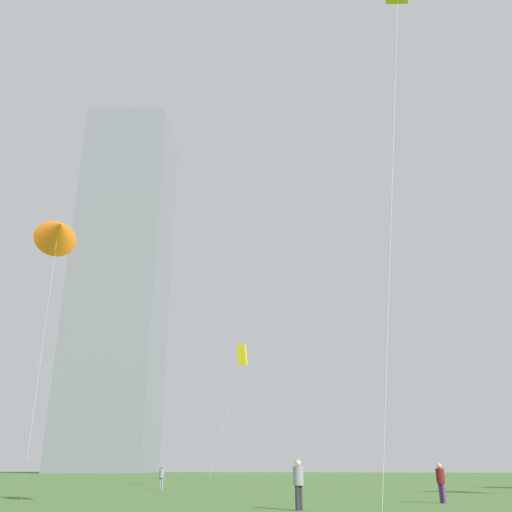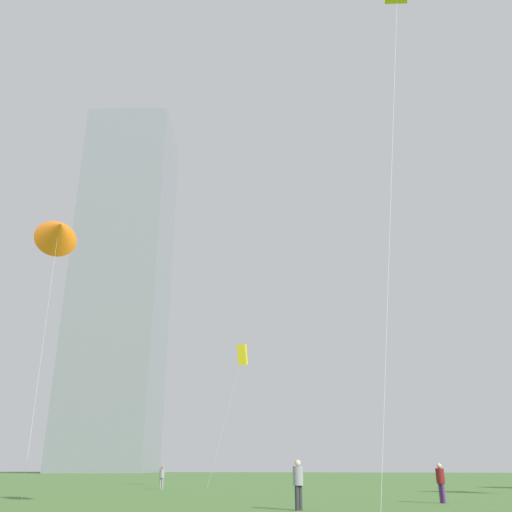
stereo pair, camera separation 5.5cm
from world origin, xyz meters
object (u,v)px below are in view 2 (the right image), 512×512
Objects in this scene: person_standing_0 at (298,481)px; person_standing_2 at (162,476)px; person_standing_1 at (441,480)px; kite_flying_2 at (242,355)px; distant_highrise_0 at (123,282)px; kite_flying_0 at (58,231)px.

person_standing_0 reaches higher than person_standing_2.
person_standing_1 is 22.46m from kite_flying_2.
kite_flying_2 is at bearing 178.97° from person_standing_1.
person_standing_2 is 117.64m from distant_highrise_0.
person_standing_0 is 1.06× the size of person_standing_1.
person_standing_1 is at bearing -52.28° from kite_flying_2.
person_standing_1 is 28.28m from kite_flying_0.
person_standing_2 is 0.02× the size of distant_highrise_0.
distant_highrise_0 reaches higher than person_standing_1.
distant_highrise_0 reaches higher than kite_flying_0.
person_standing_2 is 11.10m from kite_flying_2.
person_standing_0 is at bearing -71.46° from distant_highrise_0.
person_standing_0 is at bearing -28.40° from kite_flying_0.
kite_flying_0 reaches higher than kite_flying_2.
person_standing_1 is at bearing -36.93° from person_standing_2.
kite_flying_2 reaches higher than person_standing_0.
person_standing_2 is (-17.61, 12.59, -0.06)m from person_standing_1.
kite_flying_2 is (-6.69, 21.55, 9.07)m from person_standing_0.
kite_flying_0 is 17.47m from kite_flying_2.
person_standing_2 is at bearing -144.17° from kite_flying_2.
kite_flying_0 is 1.67× the size of kite_flying_2.
kite_flying_0 is at bearing -124.16° from person_standing_2.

